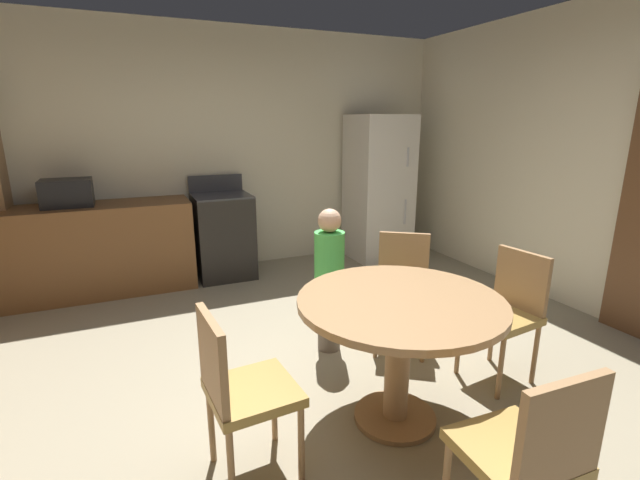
{
  "coord_description": "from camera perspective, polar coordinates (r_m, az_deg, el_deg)",
  "views": [
    {
      "loc": [
        -1.05,
        -2.22,
        1.69
      ],
      "look_at": [
        0.28,
        0.8,
        0.8
      ],
      "focal_mm": 24.93,
      "sensor_mm": 36.0,
      "label": 1
    }
  ],
  "objects": [
    {
      "name": "ground_plane",
      "position": [
        2.98,
        1.41,
        -19.45
      ],
      "size": [
        14.0,
        14.0,
        0.0
      ],
      "primitive_type": "plane",
      "color": "gray"
    },
    {
      "name": "wall_back",
      "position": [
        5.29,
        -12.41,
        11.05
      ],
      "size": [
        5.63,
        0.12,
        2.7
      ],
      "primitive_type": "cube",
      "color": "beige",
      "rests_on": "ground"
    },
    {
      "name": "wall_right",
      "position": [
        4.5,
        33.58,
        8.27
      ],
      "size": [
        0.12,
        5.45,
        2.7
      ],
      "primitive_type": "cube",
      "color": "beige",
      "rests_on": "ground"
    },
    {
      "name": "kitchen_counter",
      "position": [
        4.95,
        -27.99,
        -1.24
      ],
      "size": [
        2.04,
        0.6,
        0.9
      ],
      "primitive_type": "cube",
      "color": "brown",
      "rests_on": "ground"
    },
    {
      "name": "oven_range",
      "position": [
        5.02,
        -12.3,
        0.62
      ],
      "size": [
        0.6,
        0.6,
        1.1
      ],
      "color": "black",
      "rests_on": "ground"
    },
    {
      "name": "refrigerator",
      "position": [
        5.58,
        7.5,
        6.61
      ],
      "size": [
        0.68,
        0.68,
        1.76
      ],
      "color": "silver",
      "rests_on": "ground"
    },
    {
      "name": "microwave",
      "position": [
        4.85,
        -29.72,
        5.27
      ],
      "size": [
        0.44,
        0.32,
        0.26
      ],
      "primitive_type": "cube",
      "color": "black",
      "rests_on": "kitchen_counter"
    },
    {
      "name": "dining_table",
      "position": [
        2.53,
        10.15,
        -10.76
      ],
      "size": [
        1.13,
        1.13,
        0.76
      ],
      "color": "#9E754C",
      "rests_on": "ground"
    },
    {
      "name": "chair_northeast",
      "position": [
        3.42,
        10.51,
        -5.54
      ],
      "size": [
        0.56,
        0.56,
        0.87
      ],
      "rotation": [
        0.0,
        0.0,
        4.1
      ],
      "color": "#9E754C",
      "rests_on": "ground"
    },
    {
      "name": "chair_west",
      "position": [
        2.2,
        -10.38,
        -17.96
      ],
      "size": [
        0.43,
        0.43,
        0.87
      ],
      "rotation": [
        0.0,
        0.0,
        6.36
      ],
      "color": "#9E754C",
      "rests_on": "ground"
    },
    {
      "name": "chair_east",
      "position": [
        3.21,
        22.92,
        -7.98
      ],
      "size": [
        0.44,
        0.44,
        0.87
      ],
      "rotation": [
        0.0,
        0.0,
        3.26
      ],
      "color": "#9E754C",
      "rests_on": "ground"
    },
    {
      "name": "chair_south",
      "position": [
        1.98,
        25.27,
        -23.45
      ],
      "size": [
        0.41,
        0.41,
        0.87
      ],
      "rotation": [
        0.0,
        0.0,
        7.82
      ],
      "color": "#9E754C",
      "rests_on": "ground"
    },
    {
      "name": "person_child",
      "position": [
        3.28,
        1.2,
        -4.77
      ],
      "size": [
        0.22,
        0.22,
        1.09
      ],
      "rotation": [
        0.0,
        0.0,
        4.72
      ],
      "color": "#665B51",
      "rests_on": "ground"
    }
  ]
}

